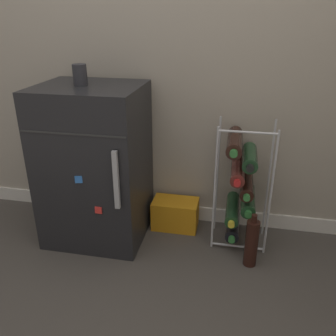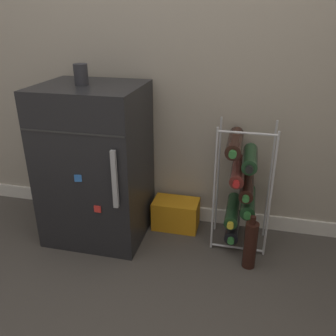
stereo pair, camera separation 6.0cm
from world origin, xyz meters
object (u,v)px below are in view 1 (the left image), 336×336
at_px(fridge_top_cup, 80,75).
at_px(loose_bottle_floor, 251,243).
at_px(wine_rack, 240,184).
at_px(soda_box, 175,214).
at_px(mini_fridge, 95,165).

relative_size(fridge_top_cup, loose_bottle_floor, 0.35).
height_order(wine_rack, loose_bottle_floor, wine_rack).
bearing_deg(fridge_top_cup, soda_box, 18.55).
relative_size(mini_fridge, loose_bottle_floor, 2.93).
relative_size(mini_fridge, soda_box, 3.24).
xyz_separation_m(mini_fridge, loose_bottle_floor, (0.86, -0.13, -0.30)).
height_order(soda_box, loose_bottle_floor, loose_bottle_floor).
bearing_deg(fridge_top_cup, mini_fridge, 14.61).
relative_size(wine_rack, loose_bottle_floor, 2.36).
bearing_deg(mini_fridge, fridge_top_cup, -165.39).
bearing_deg(fridge_top_cup, wine_rack, 5.84).
xyz_separation_m(wine_rack, fridge_top_cup, (-0.82, -0.08, 0.56)).
bearing_deg(soda_box, fridge_top_cup, -161.45).
height_order(mini_fridge, loose_bottle_floor, mini_fridge).
bearing_deg(mini_fridge, loose_bottle_floor, -8.39).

